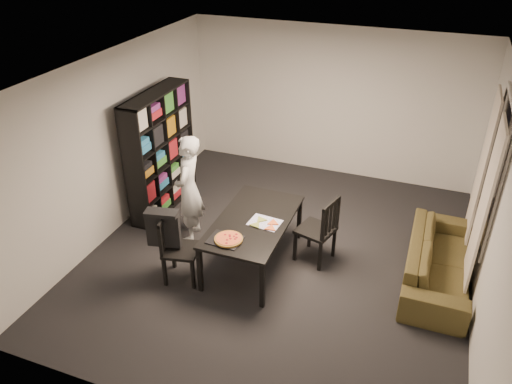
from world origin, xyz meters
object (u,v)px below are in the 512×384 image
at_px(dining_table, 253,224).
at_px(chair_right, 322,227).
at_px(bookshelf, 160,152).
at_px(baking_tray, 225,240).
at_px(sofa, 439,261).
at_px(chair_left, 174,244).
at_px(person, 189,189).
at_px(pepperoni_pizza, 229,239).

relative_size(dining_table, chair_right, 1.70).
relative_size(bookshelf, baking_tray, 4.75).
bearing_deg(sofa, baking_tray, 112.73).
bearing_deg(baking_tray, sofa, 22.73).
distance_m(dining_table, baking_tray, 0.57).
relative_size(chair_left, baking_tray, 2.32).
height_order(bookshelf, chair_left, bookshelf).
xyz_separation_m(bookshelf, person, (0.81, -0.65, -0.15)).
relative_size(baking_tray, sofa, 0.20).
relative_size(dining_table, pepperoni_pizza, 4.71).
height_order(chair_left, pepperoni_pizza, chair_left).
bearing_deg(sofa, pepperoni_pizza, 113.05).
relative_size(bookshelf, dining_table, 1.15).
xyz_separation_m(bookshelf, chair_right, (2.71, -0.54, -0.40)).
height_order(dining_table, chair_left, chair_left).
relative_size(chair_right, sofa, 0.49).
height_order(chair_right, baking_tray, chair_right).
distance_m(dining_table, sofa, 2.43).
distance_m(chair_right, sofa, 1.54).
bearing_deg(dining_table, bookshelf, 154.44).
distance_m(bookshelf, sofa, 4.29).
height_order(pepperoni_pizza, sofa, pepperoni_pizza).
bearing_deg(bookshelf, pepperoni_pizza, -39.30).
bearing_deg(dining_table, chair_left, -141.96).
xyz_separation_m(chair_left, sofa, (3.17, 1.15, -0.24)).
relative_size(dining_table, sofa, 0.83).
bearing_deg(dining_table, sofa, 12.11).
distance_m(dining_table, chair_left, 1.05).
relative_size(dining_table, baking_tray, 4.12).
height_order(dining_table, sofa, dining_table).
distance_m(chair_right, person, 1.92).
xyz_separation_m(person, sofa, (3.41, 0.26, -0.51)).
bearing_deg(chair_right, chair_left, -43.66).
height_order(bookshelf, baking_tray, bookshelf).
bearing_deg(baking_tray, dining_table, 73.73).
bearing_deg(chair_left, sofa, -81.80).
bearing_deg(dining_table, baking_tray, -106.27).
xyz_separation_m(chair_right, pepperoni_pizza, (-0.95, -0.90, 0.16)).
bearing_deg(chair_right, dining_table, -51.63).
xyz_separation_m(bookshelf, baking_tray, (1.72, -1.44, -0.26)).
bearing_deg(sofa, dining_table, 102.11).
bearing_deg(pepperoni_pizza, chair_left, -171.94).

